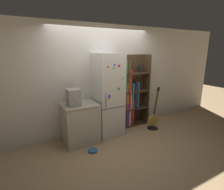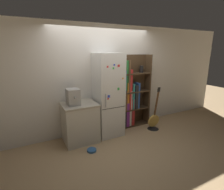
{
  "view_description": "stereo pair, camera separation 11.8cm",
  "coord_description": "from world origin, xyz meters",
  "views": [
    {
      "loc": [
        -1.84,
        -3.35,
        2.0
      ],
      "look_at": [
        0.09,
        0.15,
        0.97
      ],
      "focal_mm": 28.0,
      "sensor_mm": 36.0,
      "label": 1
    },
    {
      "loc": [
        -1.74,
        -3.41,
        2.0
      ],
      "look_at": [
        0.09,
        0.15,
        0.97
      ],
      "focal_mm": 28.0,
      "sensor_mm": 36.0,
      "label": 2
    }
  ],
  "objects": [
    {
      "name": "guitar",
      "position": [
        1.15,
        -0.15,
        0.17
      ],
      "size": [
        0.33,
        0.3,
        1.14
      ],
      "color": "black",
      "rests_on": "ground_plane"
    },
    {
      "name": "pet_bowl",
      "position": [
        -0.66,
        -0.4,
        0.02
      ],
      "size": [
        0.19,
        0.19,
        0.04
      ],
      "color": "#3366A5",
      "rests_on": "ground_plane"
    },
    {
      "name": "refrigerator",
      "position": [
        -0.0,
        0.16,
        0.97
      ],
      "size": [
        0.61,
        0.61,
        1.95
      ],
      "color": "white",
      "rests_on": "ground_plane"
    },
    {
      "name": "wall_back",
      "position": [
        0.0,
        0.47,
        1.3
      ],
      "size": [
        8.0,
        0.05,
        2.6
      ],
      "color": "white",
      "rests_on": "ground_plane"
    },
    {
      "name": "bookshelf",
      "position": [
        0.75,
        0.33,
        0.84
      ],
      "size": [
        0.84,
        0.28,
        1.89
      ],
      "color": "#4C3823",
      "rests_on": "ground_plane"
    },
    {
      "name": "espresso_machine",
      "position": [
        -0.85,
        0.12,
        1.05
      ],
      "size": [
        0.25,
        0.36,
        0.34
      ],
      "color": "#A5A39E",
      "rests_on": "kitchen_counter"
    },
    {
      "name": "kitchen_counter",
      "position": [
        -0.72,
        0.14,
        0.44
      ],
      "size": [
        0.74,
        0.65,
        0.88
      ],
      "color": "beige",
      "rests_on": "ground_plane"
    },
    {
      "name": "ground_plane",
      "position": [
        0.0,
        0.0,
        0.0
      ],
      "size": [
        16.0,
        16.0,
        0.0
      ],
      "primitive_type": "plane",
      "color": "tan"
    }
  ]
}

